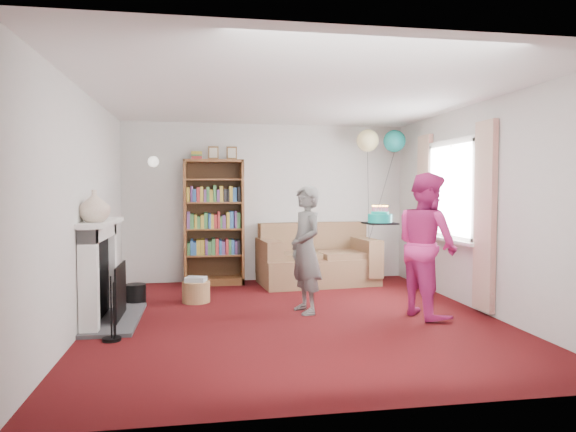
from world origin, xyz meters
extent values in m
plane|color=#320709|center=(0.00, 0.00, 0.00)|extent=(5.00, 5.00, 0.00)
cube|color=silver|center=(0.00, 2.51, 1.25)|extent=(4.50, 0.02, 2.50)
cube|color=silver|center=(-2.26, 0.00, 1.25)|extent=(0.02, 5.00, 2.50)
cube|color=silver|center=(2.26, 0.00, 1.25)|extent=(0.02, 5.00, 2.50)
cube|color=white|center=(0.00, 0.00, 2.50)|extent=(4.50, 5.00, 0.01)
cube|color=#3F3F42|center=(-2.00, 0.20, 0.02)|extent=(0.55, 1.40, 0.04)
cube|color=white|center=(-2.15, -0.35, 0.53)|extent=(0.18, 0.14, 1.06)
cube|color=white|center=(-2.15, 0.75, 0.53)|extent=(0.18, 0.14, 1.06)
cube|color=white|center=(-2.15, 0.20, 1.00)|extent=(0.18, 1.24, 0.16)
cube|color=white|center=(-2.12, 0.20, 1.10)|extent=(0.28, 1.35, 0.05)
cube|color=black|center=(-2.17, 0.20, 0.48)|extent=(0.10, 0.80, 0.86)
cube|color=black|center=(-1.93, 0.20, 0.33)|extent=(0.02, 0.70, 0.60)
cylinder|color=black|center=(-1.90, -0.58, 0.32)|extent=(0.18, 0.18, 0.64)
cylinder|color=black|center=(-1.87, 1.00, 0.13)|extent=(0.26, 0.26, 0.26)
cube|color=white|center=(2.21, 0.60, 2.08)|extent=(0.08, 1.30, 0.08)
cube|color=white|center=(2.21, 0.60, 0.82)|extent=(0.08, 1.30, 0.08)
cube|color=white|center=(2.24, 0.60, 1.45)|extent=(0.01, 1.15, 1.20)
cube|color=white|center=(2.18, 0.60, 0.79)|extent=(0.14, 1.32, 0.04)
cube|color=beige|center=(2.20, -0.22, 1.15)|extent=(0.07, 0.38, 2.20)
cube|color=beige|center=(2.20, 1.42, 1.15)|extent=(0.07, 0.38, 2.20)
cylinder|color=gold|center=(-1.75, 2.45, 1.90)|extent=(0.04, 0.12, 0.04)
sphere|color=white|center=(-1.75, 2.36, 1.88)|extent=(0.16, 0.16, 0.16)
cube|color=#472B14|center=(-0.85, 2.46, 0.96)|extent=(0.91, 0.04, 1.91)
cube|color=brown|center=(-1.28, 2.27, 0.96)|extent=(0.04, 0.42, 1.91)
cube|color=brown|center=(-0.42, 2.27, 0.96)|extent=(0.04, 0.42, 1.91)
cube|color=brown|center=(-0.85, 2.27, 1.89)|extent=(0.91, 0.42, 0.04)
cube|color=brown|center=(-0.85, 2.27, 0.05)|extent=(0.91, 0.42, 0.10)
cube|color=brown|center=(-0.85, 2.27, 0.45)|extent=(0.83, 0.38, 0.03)
cube|color=brown|center=(-0.85, 2.27, 0.86)|extent=(0.83, 0.38, 0.02)
cube|color=brown|center=(-0.85, 2.27, 1.26)|extent=(0.83, 0.38, 0.02)
cube|color=brown|center=(-0.85, 2.27, 1.61)|extent=(0.83, 0.38, 0.02)
cube|color=maroon|center=(-1.10, 2.25, 1.97)|extent=(0.16, 0.22, 0.12)
cube|color=brown|center=(-0.85, 2.32, 2.02)|extent=(0.16, 0.02, 0.20)
cube|color=brown|center=(-0.57, 2.32, 2.02)|extent=(0.16, 0.02, 0.20)
cube|color=brown|center=(0.72, 2.00, 0.21)|extent=(1.76, 0.93, 0.41)
cube|color=brown|center=(0.72, 2.34, 0.57)|extent=(1.76, 0.24, 0.72)
cube|color=brown|center=(-0.03, 2.00, 0.41)|extent=(0.24, 0.88, 0.57)
cube|color=brown|center=(1.48, 2.00, 0.41)|extent=(0.24, 0.88, 0.57)
cube|color=brown|center=(0.33, 1.92, 0.44)|extent=(0.74, 0.63, 0.12)
cube|color=brown|center=(1.12, 1.92, 0.44)|extent=(0.74, 0.63, 0.12)
cylinder|color=olive|center=(-1.11, 1.01, 0.13)|extent=(0.36, 0.36, 0.27)
cube|color=beige|center=(-1.11, 1.01, 0.30)|extent=(0.25, 0.20, 0.06)
imported|color=black|center=(0.18, 0.22, 0.75)|extent=(0.48, 0.62, 1.50)
imported|color=#BE2670|center=(1.52, -0.16, 0.83)|extent=(0.77, 0.91, 1.65)
cube|color=black|center=(1.05, 0.12, 1.06)|extent=(0.34, 0.34, 0.02)
cylinder|color=#0D9F8C|center=(1.05, 0.12, 1.12)|extent=(0.29, 0.29, 0.10)
cylinder|color=#0D9F8C|center=(1.05, 0.12, 1.18)|extent=(0.21, 0.21, 0.04)
cylinder|color=#CF5CA1|center=(1.14, 0.12, 1.21)|extent=(0.01, 0.01, 0.09)
sphere|color=orange|center=(1.14, 0.12, 1.26)|extent=(0.02, 0.02, 0.02)
cylinder|color=#CF5CA1|center=(1.13, 0.15, 1.21)|extent=(0.01, 0.01, 0.09)
sphere|color=orange|center=(1.13, 0.15, 1.26)|extent=(0.02, 0.02, 0.02)
cylinder|color=#CF5CA1|center=(1.11, 0.18, 1.21)|extent=(0.01, 0.01, 0.09)
sphere|color=orange|center=(1.11, 0.18, 1.26)|extent=(0.02, 0.02, 0.02)
cylinder|color=#CF5CA1|center=(1.08, 0.20, 1.21)|extent=(0.01, 0.01, 0.09)
sphere|color=orange|center=(1.08, 0.20, 1.26)|extent=(0.02, 0.02, 0.02)
cylinder|color=#CF5CA1|center=(1.05, 0.20, 1.21)|extent=(0.01, 0.01, 0.09)
sphere|color=orange|center=(1.05, 0.20, 1.26)|extent=(0.02, 0.02, 0.02)
cylinder|color=#CF5CA1|center=(1.02, 0.20, 1.21)|extent=(0.01, 0.01, 0.09)
sphere|color=orange|center=(1.02, 0.20, 1.26)|extent=(0.02, 0.02, 0.02)
cylinder|color=#CF5CA1|center=(0.99, 0.18, 1.21)|extent=(0.01, 0.01, 0.09)
sphere|color=orange|center=(0.99, 0.18, 1.26)|extent=(0.02, 0.02, 0.02)
cylinder|color=#CF5CA1|center=(0.97, 0.15, 1.21)|extent=(0.01, 0.01, 0.09)
sphere|color=orange|center=(0.97, 0.15, 1.26)|extent=(0.02, 0.02, 0.02)
cylinder|color=#CF5CA1|center=(0.96, 0.12, 1.21)|extent=(0.01, 0.01, 0.09)
sphere|color=orange|center=(0.96, 0.12, 1.26)|extent=(0.02, 0.02, 0.02)
cylinder|color=#CF5CA1|center=(0.97, 0.08, 1.21)|extent=(0.01, 0.01, 0.09)
sphere|color=orange|center=(0.97, 0.08, 1.26)|extent=(0.02, 0.02, 0.02)
cylinder|color=#CF5CA1|center=(0.99, 0.06, 1.21)|extent=(0.01, 0.01, 0.09)
sphere|color=orange|center=(0.99, 0.06, 1.26)|extent=(0.02, 0.02, 0.02)
cylinder|color=#CF5CA1|center=(1.02, 0.04, 1.21)|extent=(0.01, 0.01, 0.09)
sphere|color=orange|center=(1.02, 0.04, 1.26)|extent=(0.02, 0.02, 0.02)
cylinder|color=#CF5CA1|center=(1.05, 0.03, 1.21)|extent=(0.01, 0.01, 0.09)
sphere|color=orange|center=(1.05, 0.03, 1.26)|extent=(0.02, 0.02, 0.02)
cylinder|color=#CF5CA1|center=(1.08, 0.04, 1.21)|extent=(0.01, 0.01, 0.09)
sphere|color=orange|center=(1.08, 0.04, 1.26)|extent=(0.02, 0.02, 0.02)
cylinder|color=#CF5CA1|center=(1.11, 0.06, 1.21)|extent=(0.01, 0.01, 0.09)
sphere|color=orange|center=(1.11, 0.06, 1.26)|extent=(0.02, 0.02, 0.02)
cylinder|color=#CF5CA1|center=(1.13, 0.08, 1.21)|extent=(0.01, 0.01, 0.09)
sphere|color=orange|center=(1.13, 0.08, 1.26)|extent=(0.02, 0.02, 0.02)
sphere|color=#3F3F3F|center=(1.48, 1.80, 0.68)|extent=(0.02, 0.02, 0.02)
sphere|color=teal|center=(1.97, 2.05, 2.22)|extent=(0.35, 0.35, 0.35)
sphere|color=#FEED9B|center=(1.53, 2.05, 2.22)|extent=(0.35, 0.35, 0.35)
imported|color=beige|center=(-2.12, -0.15, 1.29)|extent=(0.34, 0.34, 0.33)
camera|label=1|loc=(-1.03, -5.68, 1.46)|focal=32.00mm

